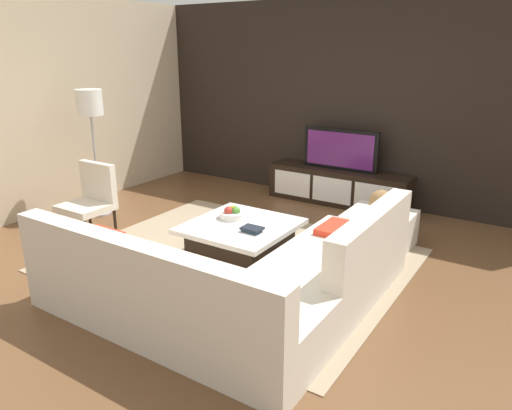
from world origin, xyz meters
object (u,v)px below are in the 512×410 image
object	(u,v)px
television	(340,150)
floor_lamp	(90,110)
coffee_table	(241,240)
decorative_ball	(381,202)
fruit_bowl	(232,214)
sectional_couch	(239,283)
accent_chair_near	(92,196)
ottoman	(379,230)
book_stack	(252,229)
media_console	(338,187)

from	to	relation	value
television	floor_lamp	bearing A→B (deg)	-138.98
coffee_table	decorative_ball	bearing A→B (deg)	43.59
fruit_bowl	television	bearing A→B (deg)	82.78
floor_lamp	fruit_bowl	distance (m)	2.41
coffee_table	fruit_bowl	xyz separation A→B (m)	(-0.18, 0.10, 0.23)
sectional_couch	decorative_ball	xyz separation A→B (m)	(0.49, 2.03, 0.24)
accent_chair_near	coffee_table	bearing A→B (deg)	10.48
ottoman	book_stack	xyz separation A→B (m)	(-0.91, -1.20, 0.21)
media_console	accent_chair_near	distance (m)	3.34
sectional_couch	book_stack	xyz separation A→B (m)	(-0.42, 0.83, 0.12)
coffee_table	book_stack	distance (m)	0.33
ottoman	book_stack	size ratio (longest dim) A/B	3.35
accent_chair_near	floor_lamp	xyz separation A→B (m)	(-0.58, 0.56, 0.90)
media_console	ottoman	distance (m)	1.60
television	ottoman	xyz separation A→B (m)	(1.03, -1.22, -0.59)
media_console	book_stack	bearing A→B (deg)	-87.09
ottoman	fruit_bowl	world-z (taller)	fruit_bowl
ottoman	decorative_ball	xyz separation A→B (m)	(0.00, 0.00, 0.33)
fruit_bowl	book_stack	size ratio (longest dim) A/B	1.34
television	ottoman	distance (m)	1.70
media_console	ottoman	xyz separation A→B (m)	(1.03, -1.22, -0.05)
media_console	fruit_bowl	size ratio (longest dim) A/B	7.28
floor_lamp	ottoman	size ratio (longest dim) A/B	2.35
ottoman	accent_chair_near	bearing A→B (deg)	-152.90
coffee_table	book_stack	bearing A→B (deg)	-28.85
media_console	floor_lamp	distance (m)	3.49
television	fruit_bowl	xyz separation A→B (m)	(-0.28, -2.20, -0.35)
decorative_ball	accent_chair_near	bearing A→B (deg)	-152.90
television	coffee_table	bearing A→B (deg)	-92.49
media_console	floor_lamp	world-z (taller)	floor_lamp
sectional_couch	fruit_bowl	xyz separation A→B (m)	(-0.82, 1.06, 0.14)
sectional_couch	floor_lamp	world-z (taller)	floor_lamp
sectional_couch	accent_chair_near	size ratio (longest dim) A/B	2.91
television	sectional_couch	distance (m)	3.34
accent_chair_near	fruit_bowl	xyz separation A→B (m)	(1.64, 0.53, -0.06)
television	decorative_ball	bearing A→B (deg)	-49.94
ottoman	media_console	bearing A→B (deg)	130.07
accent_chair_near	television	bearing A→B (deg)	52.01
fruit_bowl	decorative_ball	bearing A→B (deg)	36.75
ottoman	fruit_bowl	distance (m)	1.65
floor_lamp	book_stack	size ratio (longest dim) A/B	7.86
sectional_couch	ottoman	size ratio (longest dim) A/B	3.62
ottoman	book_stack	world-z (taller)	book_stack
floor_lamp	sectional_couch	bearing A→B (deg)	-19.71
coffee_table	decorative_ball	size ratio (longest dim) A/B	4.07
media_console	book_stack	xyz separation A→B (m)	(0.12, -2.42, 0.16)
accent_chair_near	ottoman	distance (m)	3.32
media_console	book_stack	distance (m)	2.43
coffee_table	sectional_couch	bearing A→B (deg)	-56.23
sectional_couch	television	bearing A→B (deg)	99.42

